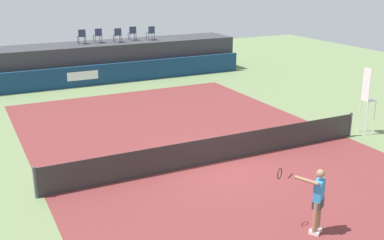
# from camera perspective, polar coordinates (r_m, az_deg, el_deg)

# --- Properties ---
(ground_plane) EXTENTS (48.00, 48.00, 0.00)m
(ground_plane) POSITION_cam_1_polar(r_m,az_deg,el_deg) (19.40, -1.28, -2.01)
(ground_plane) COLOR #6B7F51
(court_inner) EXTENTS (12.00, 22.00, 0.00)m
(court_inner) POSITION_cam_1_polar(r_m,az_deg,el_deg) (16.91, 3.08, -5.05)
(court_inner) COLOR maroon
(court_inner) RESTS_ON ground
(sponsor_wall) EXTENTS (18.00, 0.22, 1.20)m
(sponsor_wall) POSITION_cam_1_polar(r_m,az_deg,el_deg) (28.75, -10.31, 5.45)
(sponsor_wall) COLOR navy
(sponsor_wall) RESTS_ON ground
(spectator_platform) EXTENTS (18.00, 2.80, 2.20)m
(spectator_platform) POSITION_cam_1_polar(r_m,az_deg,el_deg) (30.36, -11.33, 6.99)
(spectator_platform) COLOR #38383D
(spectator_platform) RESTS_ON ground
(spectator_chair_far_left) EXTENTS (0.46, 0.46, 0.89)m
(spectator_chair_far_left) POSITION_cam_1_polar(r_m,az_deg,el_deg) (29.92, -13.11, 9.82)
(spectator_chair_far_left) COLOR #2D3D56
(spectator_chair_far_left) RESTS_ON spectator_platform
(spectator_chair_left) EXTENTS (0.47, 0.47, 0.89)m
(spectator_chair_left) POSITION_cam_1_polar(r_m,az_deg,el_deg) (30.18, -11.24, 10.00)
(spectator_chair_left) COLOR #2D3D56
(spectator_chair_left) RESTS_ON spectator_platform
(spectator_chair_center) EXTENTS (0.47, 0.47, 0.89)m
(spectator_chair_center) POSITION_cam_1_polar(r_m,az_deg,el_deg) (30.15, -8.94, 10.11)
(spectator_chair_center) COLOR #2D3D56
(spectator_chair_center) RESTS_ON spectator_platform
(spectator_chair_right) EXTENTS (0.47, 0.47, 0.89)m
(spectator_chair_right) POSITION_cam_1_polar(r_m,az_deg,el_deg) (30.95, -7.18, 10.38)
(spectator_chair_right) COLOR #2D3D56
(spectator_chair_right) RESTS_ON spectator_platform
(spectator_chair_far_right) EXTENTS (0.46, 0.46, 0.89)m
(spectator_chair_far_right) POSITION_cam_1_polar(r_m,az_deg,el_deg) (30.92, -4.97, 10.44)
(spectator_chair_far_right) COLOR #2D3D56
(spectator_chair_far_right) RESTS_ON spectator_platform
(umpire_chair) EXTENTS (0.49, 0.49, 2.76)m
(umpire_chair) POSITION_cam_1_polar(r_m,az_deg,el_deg) (20.62, 20.28, 2.68)
(umpire_chair) COLOR white
(umpire_chair) RESTS_ON ground
(tennis_net) EXTENTS (12.40, 0.02, 0.95)m
(tennis_net) POSITION_cam_1_polar(r_m,az_deg,el_deg) (16.74, 3.10, -3.56)
(tennis_net) COLOR #2D2D2D
(tennis_net) RESTS_ON ground
(net_post_near) EXTENTS (0.10, 0.10, 1.00)m
(net_post_near) POSITION_cam_1_polar(r_m,az_deg,el_deg) (14.90, -18.31, -7.14)
(net_post_near) COLOR #4C4C51
(net_post_near) RESTS_ON ground
(net_post_far) EXTENTS (0.10, 0.10, 1.00)m
(net_post_far) POSITION_cam_1_polar(r_m,az_deg,el_deg) (20.36, 18.48, -0.51)
(net_post_far) COLOR #4C4C51
(net_post_far) RESTS_ON ground
(tennis_player) EXTENTS (1.11, 1.00, 1.77)m
(tennis_player) POSITION_cam_1_polar(r_m,az_deg,el_deg) (12.61, 14.79, -9.13)
(tennis_player) COLOR white
(tennis_player) RESTS_ON court_inner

